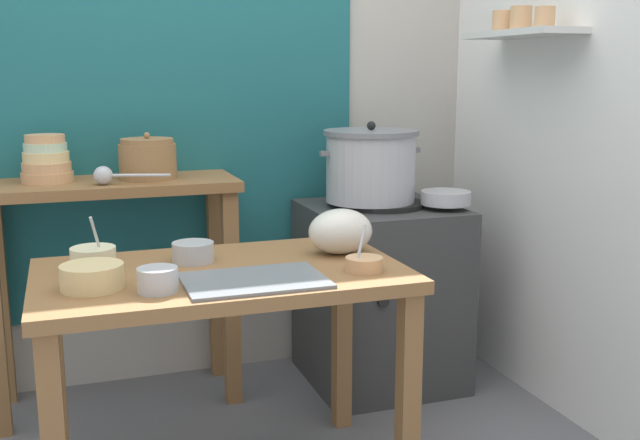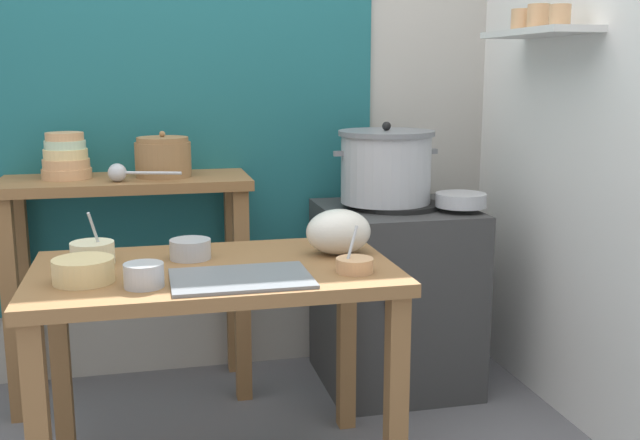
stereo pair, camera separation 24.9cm
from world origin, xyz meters
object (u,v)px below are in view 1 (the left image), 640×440
Objects in this scene: clay_pot at (148,159)px; plastic_bag at (340,231)px; stove_block at (380,293)px; serving_tray at (254,280)px; prep_bowl_1 at (92,276)px; wide_pan at (446,198)px; prep_bowl_2 at (193,251)px; ladle at (106,175)px; prep_bowl_0 at (93,258)px; prep_bowl_4 at (158,279)px; back_shelf_table at (112,237)px; steamer_pot at (371,166)px; prep_table at (222,304)px; prep_bowl_3 at (364,263)px; bowl_stack_enamel at (46,161)px.

plastic_bag is at bearing -52.29° from clay_pot.
stove_block reaches higher than serving_tray.
plastic_bag is 0.81m from prep_bowl_1.
clay_pot is 1.19m from wide_pan.
prep_bowl_1 is 1.32× the size of prep_bowl_2.
stove_block is at bearing -1.07° from ladle.
prep_bowl_0 is at bearing 86.59° from prep_bowl_1.
wide_pan is 1.40m from prep_bowl_4.
steamer_pot is (1.03, -0.11, 0.25)m from back_shelf_table.
prep_bowl_4 is at bearing -62.58° from prep_bowl_0.
prep_bowl_3 reaches higher than prep_table.
back_shelf_table is 8.68× the size of prep_bowl_4.
prep_bowl_3 is at bearing -116.94° from stove_block.
prep_bowl_0 is 0.33m from prep_bowl_4.
serving_tray is 2.32× the size of prep_bowl_1.
bowl_stack_enamel reaches higher than wide_pan.
back_shelf_table reaches higher than prep_table.
stove_block is at bearing 38.13° from prep_table.
prep_bowl_3 is at bearing -134.00° from wide_pan.
prep_bowl_1 is (-1.40, -0.58, -0.05)m from wide_pan.
steamer_pot is 2.01× the size of clay_pot.
stove_block is 1.33m from prep_bowl_0.
back_shelf_table reaches higher than serving_tray.
prep_bowl_3 is at bearing -60.32° from clay_pot.
serving_tray is at bearing -132.85° from stove_block.
prep_bowl_2 is (0.30, -0.00, -0.00)m from prep_bowl_0.
ladle is at bearing -146.07° from clay_pot.
prep_bowl_1 is at bearing -168.61° from plastic_bag.
wide_pan is 1.44m from prep_bowl_0.
prep_table is 1.05m from steamer_pot.
prep_table is 0.78m from ladle.
clay_pot is 1.67× the size of prep_bowl_2.
prep_bowl_1 is at bearing -96.96° from ladle.
prep_table is 1.15× the size of back_shelf_table.
stove_block is 4.55× the size of prep_bowl_0.
prep_bowl_1 is at bearing -157.67° from wide_pan.
prep_bowl_4 is at bearing -178.21° from prep_bowl_3.
prep_bowl_2 is at bearing -0.35° from prep_bowl_0.
steamer_pot reaches higher than prep_bowl_1.
serving_tray is 0.27m from prep_bowl_4.
prep_bowl_4 reaches higher than prep_bowl_2.
prep_bowl_1 is at bearing -106.60° from clay_pot.
stove_block is 1.22m from ladle.
prep_bowl_0 is (-0.08, -0.53, -0.18)m from ladle.
stove_block is 1.35m from prep_bowl_4.
prep_bowl_3 is (0.67, -0.92, 0.06)m from back_shelf_table.
ladle is 1.08m from prep_bowl_3.
ladle reaches higher than plastic_bag.
plastic_bag is 0.48m from prep_bowl_2.
prep_bowl_0 is at bearing 117.42° from prep_bowl_4.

